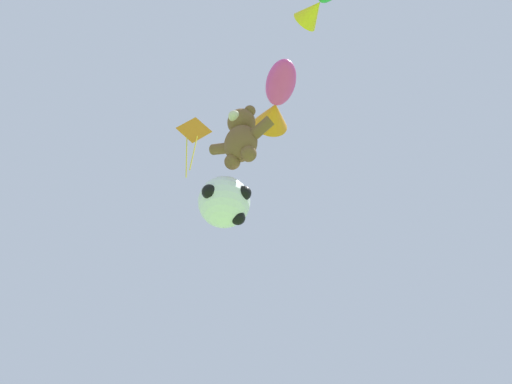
{
  "coord_description": "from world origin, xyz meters",
  "views": [
    {
      "loc": [
        4.17,
        -0.12,
        0.82
      ],
      "look_at": [
        -0.35,
        6.55,
        7.95
      ],
      "focal_mm": 35.0,
      "sensor_mm": 36.0,
      "label": 1
    }
  ],
  "objects_px": {
    "fish_kite_magenta": "(277,99)",
    "diamond_kite": "(193,134)",
    "teddy_bear_kite": "(241,137)",
    "soccer_ball_kite": "(225,202)"
  },
  "relations": [
    {
      "from": "soccer_ball_kite",
      "to": "diamond_kite",
      "type": "xyz_separation_m",
      "value": [
        -2.15,
        1.05,
        4.36
      ]
    },
    {
      "from": "soccer_ball_kite",
      "to": "diamond_kite",
      "type": "relative_size",
      "value": 0.5
    },
    {
      "from": "fish_kite_magenta",
      "to": "diamond_kite",
      "type": "relative_size",
      "value": 0.86
    },
    {
      "from": "fish_kite_magenta",
      "to": "diamond_kite",
      "type": "bearing_deg",
      "value": 174.33
    },
    {
      "from": "diamond_kite",
      "to": "soccer_ball_kite",
      "type": "bearing_deg",
      "value": -25.95
    },
    {
      "from": "soccer_ball_kite",
      "to": "fish_kite_magenta",
      "type": "relative_size",
      "value": 0.58
    },
    {
      "from": "teddy_bear_kite",
      "to": "fish_kite_magenta",
      "type": "bearing_deg",
      "value": 66.14
    },
    {
      "from": "teddy_bear_kite",
      "to": "fish_kite_magenta",
      "type": "distance_m",
      "value": 2.21
    },
    {
      "from": "diamond_kite",
      "to": "teddy_bear_kite",
      "type": "bearing_deg",
      "value": -24.79
    },
    {
      "from": "teddy_bear_kite",
      "to": "diamond_kite",
      "type": "relative_size",
      "value": 0.71
    }
  ]
}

